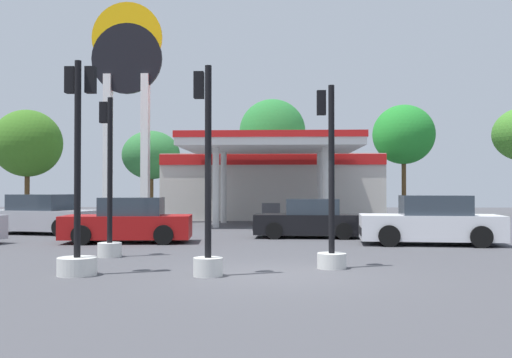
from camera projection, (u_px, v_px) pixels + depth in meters
name	position (u px, v px, depth m)	size (l,w,h in m)	color
ground_plane	(275.00, 275.00, 12.47)	(90.00, 90.00, 0.00)	#47474C
gas_station	(273.00, 184.00, 35.68)	(12.87, 14.04, 4.45)	beige
station_pole_sign	(127.00, 84.00, 31.15)	(3.78, 0.56, 11.82)	white
car_1	(309.00, 220.00, 21.90)	(4.12, 1.96, 1.46)	black
car_2	(128.00, 222.00, 19.87)	(4.43, 2.24, 1.54)	black
car_3	(43.00, 216.00, 23.70)	(4.78, 2.80, 1.60)	black
car_5	(431.00, 222.00, 19.16)	(4.67, 2.37, 1.62)	black
traffic_signal_0	(330.00, 214.00, 13.47)	(0.67, 0.69, 4.23)	silver
traffic_signal_1	(109.00, 209.00, 15.71)	(0.64, 0.68, 4.30)	silver
traffic_signal_2	(78.00, 214.00, 12.41)	(0.83, 0.83, 4.57)	silver
traffic_signal_3	(207.00, 211.00, 12.28)	(0.63, 0.67, 4.44)	silver
tree_0	(27.00, 143.00, 40.19)	(4.72, 4.72, 7.27)	brown
tree_1	(151.00, 155.00, 40.81)	(4.04, 4.04, 5.89)	brown
tree_2	(272.00, 132.00, 38.64)	(4.37, 4.37, 7.76)	brown
tree_3	(404.00, 135.00, 39.58)	(4.19, 4.19, 7.53)	brown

